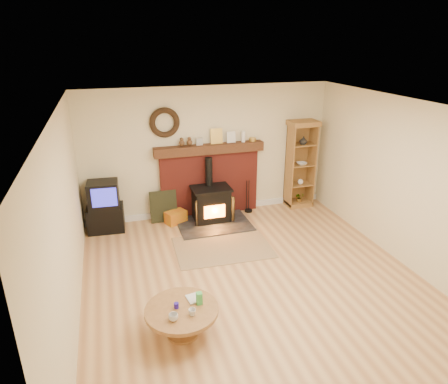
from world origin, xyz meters
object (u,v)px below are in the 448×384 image
object	(u,v)px
wood_stove	(212,205)
tv_unit	(105,207)
coffee_table	(182,313)
curio_cabinet	(300,164)

from	to	relation	value
wood_stove	tv_unit	xyz separation A→B (m)	(-2.02, 0.20, 0.12)
wood_stove	tv_unit	distance (m)	2.03
coffee_table	wood_stove	bearing A→B (deg)	68.73
curio_cabinet	coffee_table	bearing A→B (deg)	-133.93
tv_unit	curio_cabinet	world-z (taller)	curio_cabinet
tv_unit	coffee_table	world-z (taller)	tv_unit
curio_cabinet	coffee_table	world-z (taller)	curio_cabinet
tv_unit	coffee_table	xyz separation A→B (m)	(0.83, -3.25, -0.15)
wood_stove	coffee_table	world-z (taller)	wood_stove
curio_cabinet	coffee_table	distance (m)	4.67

